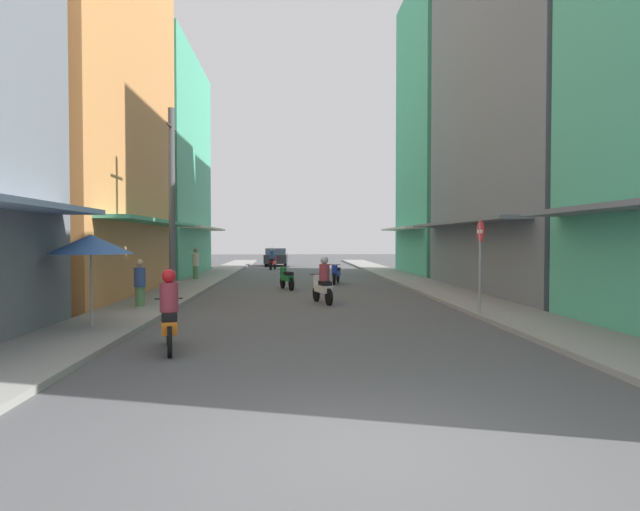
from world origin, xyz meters
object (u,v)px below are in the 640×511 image
Objects in this scene: motorbike_orange at (169,314)px; street_sign_no_entry at (480,255)px; motorbike_red at (273,260)px; pedestrian_crossing at (196,265)px; motorbike_green at (286,278)px; utility_pole at (172,206)px; vendor_umbrella at (91,244)px; motorbike_white at (323,283)px; parked_car at (276,257)px; motorbike_blue at (336,273)px; pedestrian_far at (140,285)px.

motorbike_orange is 0.67× the size of street_sign_no_entry.
pedestrian_crossing is at bearing -108.09° from motorbike_red.
utility_pole reaches higher than motorbike_green.
motorbike_orange is 0.79× the size of vendor_umbrella.
motorbike_white is 0.66× the size of street_sign_no_entry.
motorbike_green is 0.42× the size of parked_car.
motorbike_green is at bearing -46.05° from pedestrian_crossing.
motorbike_red is (-1.13, 15.75, 0.20)m from motorbike_green.
parked_car is at bearing 94.99° from motorbike_white.
pedestrian_far reaches higher than motorbike_blue.
pedestrian_crossing reaches higher than motorbike_blue.
motorbike_red is 26.49m from vendor_umbrella.
motorbike_green is at bearing 59.25° from utility_pole.
parked_car is at bearing 88.96° from motorbike_red.
pedestrian_far is 10.01m from street_sign_no_entry.
motorbike_orange is (-4.47, -15.75, 0.20)m from motorbike_blue.
utility_pole is at bearing 79.01° from vendor_umbrella.
vendor_umbrella is at bearing 133.84° from motorbike_orange.
motorbike_green is 7.43m from utility_pole.
utility_pole is at bearing -95.30° from parked_car.
street_sign_no_entry is (8.92, -2.77, -1.48)m from utility_pole.
parked_car is 30.39m from street_sign_no_entry.
pedestrian_crossing is (-3.65, -16.10, 0.10)m from parked_car.
motorbike_green is at bearing 121.66° from street_sign_no_entry.
motorbike_blue is 0.79× the size of vendor_umbrella.
motorbike_white is 0.28× the size of utility_pole.
motorbike_red is at bearing 88.05° from motorbike_orange.
vendor_umbrella is at bearing -90.83° from pedestrian_far.
motorbike_orange is at bearing -70.20° from pedestrian_far.
pedestrian_far is at bearing 109.80° from motorbike_orange.
vendor_umbrella is (0.27, -15.37, 1.18)m from pedestrian_crossing.
motorbike_white is 7.82m from vendor_umbrella.
pedestrian_far is 2.67m from utility_pole.
pedestrian_crossing is at bearing 120.35° from motorbike_white.
motorbike_red reaches higher than parked_car.
motorbike_red is at bearing 105.13° from motorbike_blue.
motorbike_red is 1.06× the size of pedestrian_crossing.
pedestrian_crossing is at bearing -102.77° from parked_car.
pedestrian_far is 4.06m from vendor_umbrella.
motorbike_green is 0.28× the size of utility_pole.
pedestrian_crossing reaches higher than motorbike_white.
vendor_umbrella is at bearing -96.14° from parked_car.
motorbike_orange is at bearing -46.16° from vendor_umbrella.
pedestrian_far is 0.25× the size of utility_pole.
motorbike_red is 0.29× the size of utility_pole.
parked_car is at bearing 77.23° from pedestrian_crossing.
parked_car is 27.81m from pedestrian_far.
pedestrian_far is 0.68× the size of vendor_umbrella.
street_sign_no_entry is at bearing -53.46° from pedestrian_crossing.
motorbike_orange reaches higher than pedestrian_far.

